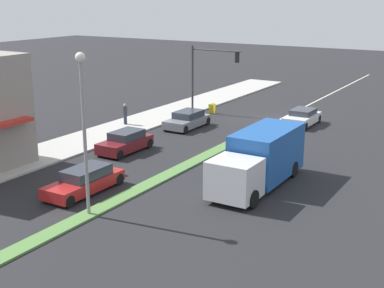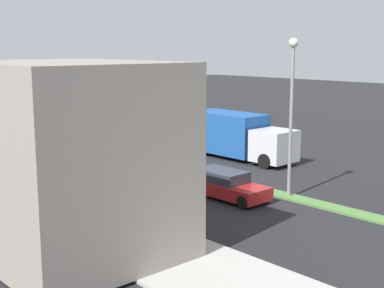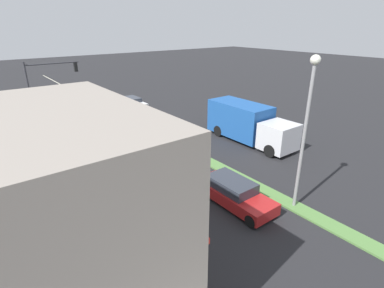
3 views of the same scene
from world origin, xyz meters
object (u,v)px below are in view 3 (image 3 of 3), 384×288
object	(u,v)px
sedan_maroon	(123,160)
warning_aframe_sign	(55,118)
street_lamp	(307,117)
suv_grey	(83,129)
van_white	(132,103)
hatchback_red	(233,192)
pedestrian	(26,145)
traffic_signal_main	(45,82)
delivery_truck	(248,123)

from	to	relation	value
sedan_maroon	warning_aframe_sign	bearing A→B (deg)	-86.39
street_lamp	suv_grey	xyz separation A→B (m)	(5.00, -16.73, -4.16)
warning_aframe_sign	sedan_maroon	size ratio (longest dim) A/B	0.21
sedan_maroon	street_lamp	bearing A→B (deg)	118.75
van_white	sedan_maroon	size ratio (longest dim) A/B	0.98
suv_grey	hatchback_red	bearing A→B (deg)	100.88
pedestrian	sedan_maroon	size ratio (longest dim) A/B	0.41
traffic_signal_main	pedestrian	xyz separation A→B (m)	(3.33, 6.92, -2.93)
warning_aframe_sign	street_lamp	bearing A→B (deg)	104.75
street_lamp	hatchback_red	bearing A→B (deg)	-44.61
traffic_signal_main	pedestrian	bearing A→B (deg)	64.31
van_white	sedan_maroon	bearing A→B (deg)	61.06
pedestrian	warning_aframe_sign	xyz separation A→B (m)	(-3.64, -7.31, -0.55)
delivery_truck	hatchback_red	size ratio (longest dim) A/B	1.65
traffic_signal_main	pedestrian	size ratio (longest dim) A/B	3.46
street_lamp	sedan_maroon	size ratio (longest dim) A/B	1.86
hatchback_red	pedestrian	bearing A→B (deg)	-60.10
delivery_truck	traffic_signal_main	bearing A→B (deg)	-51.22
delivery_truck	suv_grey	size ratio (longest dim) A/B	1.82
pedestrian	van_white	xyz separation A→B (m)	(-11.66, -7.35, -0.37)
traffic_signal_main	sedan_maroon	world-z (taller)	traffic_signal_main
pedestrian	sedan_maroon	distance (m)	7.22
street_lamp	warning_aframe_sign	xyz separation A→B (m)	(5.82, -22.10, -4.35)
traffic_signal_main	suv_grey	xyz separation A→B (m)	(-1.12, 4.98, -3.29)
traffic_signal_main	warning_aframe_sign	distance (m)	3.51
suv_grey	sedan_maroon	bearing A→B (deg)	90.00
warning_aframe_sign	van_white	distance (m)	8.02
warning_aframe_sign	sedan_maroon	xyz separation A→B (m)	(-0.82, 12.98, 0.22)
delivery_truck	suv_grey	distance (m)	13.39
traffic_signal_main	sedan_maroon	bearing A→B (deg)	95.10
sedan_maroon	hatchback_red	xyz separation A→B (m)	(-2.80, 6.94, -0.03)
pedestrian	suv_grey	world-z (taller)	pedestrian
delivery_truck	pedestrian	bearing A→B (deg)	-25.58
suv_grey	street_lamp	bearing A→B (deg)	106.64
traffic_signal_main	street_lamp	bearing A→B (deg)	105.75
van_white	suv_grey	xyz separation A→B (m)	(7.20, 5.40, 0.01)
delivery_truck	hatchback_red	xyz separation A→B (m)	(7.20, 5.70, -0.85)
warning_aframe_sign	delivery_truck	distance (m)	17.90
traffic_signal_main	van_white	world-z (taller)	traffic_signal_main
delivery_truck	warning_aframe_sign	bearing A→B (deg)	-52.75
traffic_signal_main	van_white	distance (m)	8.97
street_lamp	delivery_truck	world-z (taller)	street_lamp
street_lamp	delivery_truck	distance (m)	9.89
traffic_signal_main	sedan_maroon	xyz separation A→B (m)	(-1.12, 12.60, -3.25)
warning_aframe_sign	van_white	world-z (taller)	van_white
pedestrian	hatchback_red	distance (m)	14.56
suv_grey	van_white	bearing A→B (deg)	-143.13
street_lamp	van_white	xyz separation A→B (m)	(-2.20, -22.13, -4.18)
delivery_truck	van_white	world-z (taller)	delivery_truck
pedestrian	warning_aframe_sign	world-z (taller)	pedestrian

